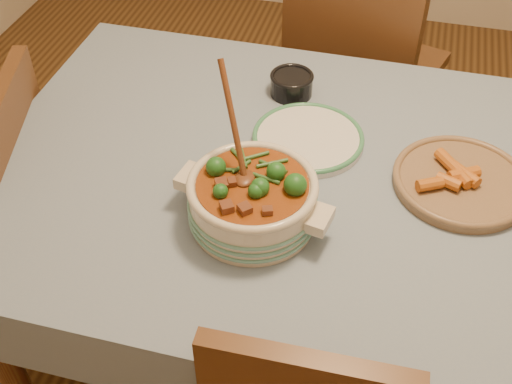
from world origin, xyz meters
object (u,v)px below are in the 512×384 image
Objects in this scene: stew_casserole at (252,197)px; dining_table at (331,207)px; condiment_bowl at (292,83)px; fried_plate at (461,180)px; white_plate at (308,138)px; chair_far at (359,64)px.

dining_table is at bearing 48.89° from stew_casserole.
fried_plate is (0.45, -0.26, -0.01)m from condiment_bowl.
stew_casserole is at bearing -102.50° from white_plate.
dining_table is at bearing -170.19° from fried_plate.
dining_table is 1.71× the size of chair_far.
chair_far is at bearing 92.47° from dining_table.
dining_table is at bearing -53.70° from white_plate.
chair_far is at bearing 83.27° from stew_casserole.
fried_plate is 0.41× the size of chair_far.
fried_plate is at bearing 9.81° from dining_table.
stew_casserole is at bearing -152.80° from fried_plate.
chair_far is at bearing 85.74° from white_plate.
stew_casserole is 0.36× the size of chair_far.
white_plate is (-0.09, 0.12, 0.10)m from dining_table.
fried_plate is at bearing -30.01° from condiment_bowl.
fried_plate is at bearing 27.20° from stew_casserole.
condiment_bowl reaches higher than dining_table.
stew_casserole reaches higher than chair_far.
stew_casserole reaches higher than dining_table.
fried_plate is at bearing 129.69° from chair_far.
stew_casserole is 2.73× the size of condiment_bowl.
condiment_bowl is at bearing 113.60° from white_plate.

